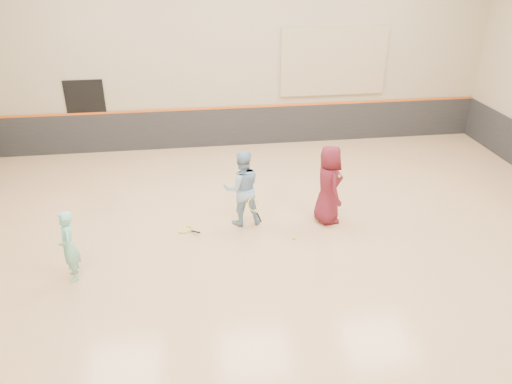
{
  "coord_description": "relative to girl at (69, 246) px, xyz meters",
  "views": [
    {
      "loc": [
        -1.59,
        -8.55,
        5.72
      ],
      "look_at": [
        -0.32,
        0.4,
        1.15
      ],
      "focal_mm": 35.0,
      "sensor_mm": 36.0,
      "label": 1
    }
  ],
  "objects": [
    {
      "name": "room",
      "position": [
        3.91,
        0.43,
        0.11
      ],
      "size": [
        15.04,
        12.04,
        6.22
      ],
      "color": "tan",
      "rests_on": "ground"
    },
    {
      "name": "wainscot_back",
      "position": [
        3.91,
        6.4,
        -0.1
      ],
      "size": [
        14.9,
        0.04,
        1.2
      ],
      "primitive_type": "cube",
      "color": "#232326",
      "rests_on": "floor"
    },
    {
      "name": "accent_stripe",
      "position": [
        3.91,
        6.39,
        0.52
      ],
      "size": [
        14.9,
        0.03,
        0.06
      ],
      "primitive_type": "cube",
      "color": "#D85914",
      "rests_on": "wall_back"
    },
    {
      "name": "acoustic_panel",
      "position": [
        6.71,
        6.38,
        1.8
      ],
      "size": [
        3.2,
        0.08,
        2.0
      ],
      "primitive_type": "cube",
      "color": "tan",
      "rests_on": "wall_back"
    },
    {
      "name": "doorway",
      "position": [
        -0.59,
        6.41,
        0.4
      ],
      "size": [
        1.1,
        0.05,
        2.2
      ],
      "primitive_type": "cube",
      "color": "black",
      "rests_on": "floor"
    },
    {
      "name": "girl",
      "position": [
        0.0,
        0.0,
        0.0
      ],
      "size": [
        0.45,
        0.58,
        1.41
      ],
      "primitive_type": "imported",
      "rotation": [
        0.0,
        0.0,
        -1.33
      ],
      "color": "#79D2BD",
      "rests_on": "floor"
    },
    {
      "name": "instructor",
      "position": [
        3.4,
        1.61,
        0.17
      ],
      "size": [
        0.9,
        0.73,
        1.74
      ],
      "primitive_type": "imported",
      "rotation": [
        0.0,
        0.0,
        3.23
      ],
      "color": "#85ADCF",
      "rests_on": "floor"
    },
    {
      "name": "young_man",
      "position": [
        5.3,
        1.44,
        0.2
      ],
      "size": [
        0.67,
        0.94,
        1.81
      ],
      "primitive_type": "imported",
      "rotation": [
        0.0,
        0.0,
        1.68
      ],
      "color": "maroon",
      "rests_on": "floor"
    },
    {
      "name": "held_racket",
      "position": [
        3.6,
        1.27,
        -0.09
      ],
      "size": [
        0.42,
        0.42,
        0.57
      ],
      "primitive_type": null,
      "color": "yellow",
      "rests_on": "instructor"
    },
    {
      "name": "spare_racket",
      "position": [
        2.09,
        1.45,
        -0.63
      ],
      "size": [
        0.73,
        0.73,
        0.15
      ],
      "primitive_type": null,
      "color": "yellow",
      "rests_on": "floor"
    },
    {
      "name": "ball_under_racket",
      "position": [
        4.41,
        0.75,
        -0.67
      ],
      "size": [
        0.07,
        0.07,
        0.07
      ],
      "primitive_type": "sphere",
      "color": "yellow",
      "rests_on": "floor"
    },
    {
      "name": "ball_in_hand",
      "position": [
        5.45,
        1.2,
        0.51
      ],
      "size": [
        0.07,
        0.07,
        0.07
      ],
      "primitive_type": "sphere",
      "color": "yellow",
      "rests_on": "young_man"
    },
    {
      "name": "ball_beside_spare",
      "position": [
        3.3,
        1.66,
        -0.67
      ],
      "size": [
        0.07,
        0.07,
        0.07
      ],
      "primitive_type": "sphere",
      "color": "yellow",
      "rests_on": "floor"
    }
  ]
}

